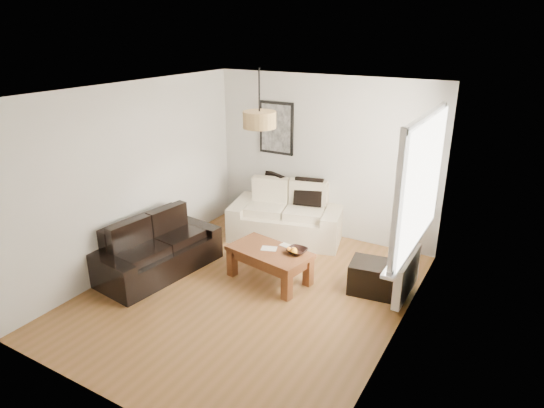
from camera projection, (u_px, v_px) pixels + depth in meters
The scene contains 21 objects.
floor at pixel (249, 293), 6.15m from camera, with size 4.50×4.50×0.00m, color brown.
ceiling at pixel (245, 91), 5.23m from camera, with size 3.80×4.50×0.00m, color white, non-canonical shape.
wall_back at pixel (323, 158), 7.51m from camera, with size 3.80×0.04×2.60m, color silver, non-canonical shape.
wall_front at pixel (100, 282), 3.87m from camera, with size 3.80×0.04×2.60m, color silver, non-canonical shape.
wall_left at pixel (134, 177), 6.58m from camera, with size 0.04×4.50×2.60m, color silver, non-canonical shape.
wall_right at pixel (403, 232), 4.80m from camera, with size 0.04×4.50×2.60m, color silver, non-canonical shape.
window_bay at pixel (421, 183), 5.36m from camera, with size 0.14×1.90×1.60m, color white, non-canonical shape.
radiator at pixel (407, 275), 5.81m from camera, with size 0.10×0.90×0.52m, color white.
poster at pixel (276, 128), 7.74m from camera, with size 0.62×0.04×0.87m, color black, non-canonical shape.
pendant_shade at pixel (259, 120), 5.60m from camera, with size 0.40×0.40×0.20m, color tan.
loveseat_cream at pixel (287, 212), 7.63m from camera, with size 1.78×0.97×0.88m, color beige, non-canonical shape.
sofa_leather at pixel (158, 247), 6.57m from camera, with size 1.74×0.85×0.75m, color black, non-canonical shape.
coffee_table at pixel (269, 265), 6.39m from camera, with size 1.11×0.61×0.46m, color brown, non-canonical shape.
ottoman at pixel (378, 278), 6.09m from camera, with size 0.72×0.47×0.41m, color black.
cushion_left at pixel (274, 186), 7.86m from camera, with size 0.43×0.13×0.43m, color black.
cushion_right at pixel (309, 192), 7.55m from camera, with size 0.46×0.14×0.46m, color black.
fruit_bowl at pixel (297, 251), 6.20m from camera, with size 0.27×0.27×0.07m, color black.
orange_a at pixel (294, 251), 6.19m from camera, with size 0.09×0.09×0.09m, color orange.
orange_b at pixel (294, 252), 6.16m from camera, with size 0.09×0.09×0.09m, color #FF9C15.
orange_c at pixel (289, 250), 6.22m from camera, with size 0.07×0.07×0.07m, color orange.
papers at pixel (269, 249), 6.34m from camera, with size 0.21×0.15×0.01m, color beige.
Camera 1 is at (2.93, -4.47, 3.28)m, focal length 30.94 mm.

